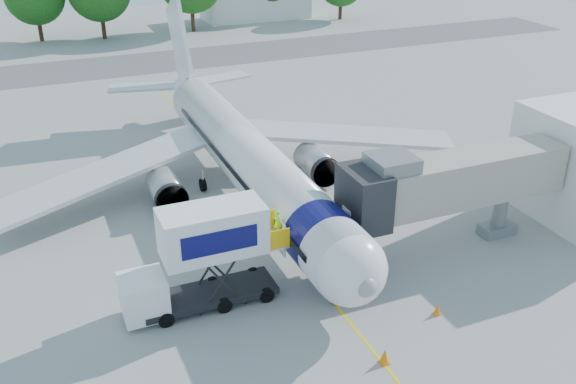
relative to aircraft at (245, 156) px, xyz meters
name	(u,v)px	position (x,y,z in m)	size (l,w,h in m)	color
ground	(268,221)	(0.00, -4.12, -2.95)	(160.00, 160.00, 0.00)	#969694
guidance_line	(268,221)	(0.00, -4.12, -2.94)	(0.15, 70.00, 0.01)	yellow
taxiway_strip	(140,64)	(0.00, 37.88, -2.94)	(120.00, 10.00, 0.01)	#59595B
aircraft	(245,156)	(0.00, 0.00, 0.00)	(34.17, 37.73, 11.35)	white
jet_bridge	(443,183)	(7.99, -11.12, 1.39)	(13.90, 3.20, 6.60)	#A9A391
catering_hiloader	(201,259)	(-6.27, -11.12, -0.19)	(8.54, 2.44, 5.50)	black
safety_cone_a	(437,310)	(4.38, -16.53, -2.65)	(0.38, 0.38, 0.61)	orange
safety_cone_b	(385,356)	(0.07, -18.65, -2.58)	(0.49, 0.49, 0.78)	orange
outbuilding_right	(255,1)	(22.00, 57.88, -0.29)	(16.40, 7.40, 5.30)	silver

